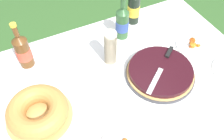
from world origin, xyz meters
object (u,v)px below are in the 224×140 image
object	(u,v)px
cup_stack	(110,48)
cider_bottle_green	(122,23)
cider_bottle_amber	(23,51)
berry_tart	(160,72)
bundt_cake	(38,111)
serving_knife	(163,65)
snack_plate_near	(193,46)
juice_bottle_red	(134,7)

from	to	relation	value
cup_stack	cider_bottle_green	world-z (taller)	cider_bottle_green
cider_bottle_green	cider_bottle_amber	world-z (taller)	cider_bottle_green
berry_tart	cider_bottle_amber	bearing A→B (deg)	147.11
bundt_cake	cider_bottle_green	size ratio (longest dim) A/B	1.10
berry_tart	bundt_cake	distance (m)	0.69
cup_stack	serving_knife	bearing A→B (deg)	-41.66
berry_tart	bundt_cake	xyz separation A→B (m)	(-0.69, 0.04, 0.02)
bundt_cake	cider_bottle_amber	xyz separation A→B (m)	(0.03, 0.38, 0.06)
berry_tart	snack_plate_near	bearing A→B (deg)	17.86
serving_knife	bundt_cake	xyz separation A→B (m)	(-0.71, 0.03, -0.01)
berry_tart	cider_bottle_amber	world-z (taller)	cider_bottle_amber
serving_knife	bundt_cake	distance (m)	0.71
serving_knife	cup_stack	bearing A→B (deg)	-78.33
bundt_cake	juice_bottle_red	distance (m)	0.91
serving_knife	snack_plate_near	world-z (taller)	serving_knife
berry_tart	cup_stack	world-z (taller)	cup_stack
bundt_cake	cider_bottle_amber	bearing A→B (deg)	84.93
berry_tart	juice_bottle_red	world-z (taller)	juice_bottle_red
berry_tart	juice_bottle_red	bearing A→B (deg)	78.47
bundt_cake	cup_stack	distance (m)	0.52
serving_knife	cider_bottle_green	size ratio (longest dim) A/B	1.03
cider_bottle_green	juice_bottle_red	size ratio (longest dim) A/B	0.96
juice_bottle_red	cider_bottle_green	bearing A→B (deg)	-144.44
cup_stack	cider_bottle_amber	size ratio (longest dim) A/B	0.75
cup_stack	juice_bottle_red	world-z (taller)	juice_bottle_red
juice_bottle_red	cup_stack	bearing A→B (deg)	-138.25
berry_tart	cup_stack	bearing A→B (deg)	132.88
bundt_cake	juice_bottle_red	xyz separation A→B (m)	(0.79, 0.45, 0.07)
bundt_cake	snack_plate_near	bearing A→B (deg)	3.35
berry_tart	serving_knife	distance (m)	0.05
cider_bottle_green	cider_bottle_amber	size ratio (longest dim) A/B	1.00
berry_tart	juice_bottle_red	xyz separation A→B (m)	(0.10, 0.49, 0.09)
juice_bottle_red	berry_tart	bearing A→B (deg)	-101.53
serving_knife	juice_bottle_red	size ratio (longest dim) A/B	1.00
bundt_cake	cup_stack	xyz separation A→B (m)	(0.48, 0.18, 0.06)
berry_tart	bundt_cake	size ratio (longest dim) A/B	1.18
cup_stack	snack_plate_near	bearing A→B (deg)	-12.80
cider_bottle_amber	juice_bottle_red	distance (m)	0.76
cider_bottle_green	juice_bottle_red	world-z (taller)	juice_bottle_red
berry_tart	cider_bottle_green	size ratio (longest dim) A/B	1.29
berry_tart	serving_knife	xyz separation A→B (m)	(0.02, 0.02, 0.04)
bundt_cake	serving_knife	bearing A→B (deg)	-2.07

